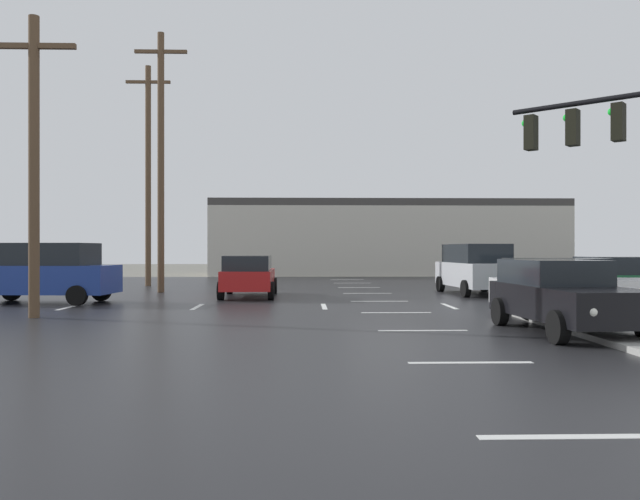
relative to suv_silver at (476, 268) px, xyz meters
The scene contains 14 objects.
ground_plane 7.02m from the suv_silver, 128.67° to the right, with size 120.00×120.00×0.00m, color slate.
road_asphalt 7.02m from the suv_silver, 128.67° to the right, with size 44.00×44.00×0.02m, color #232326.
snow_strip_curbside 9.48m from the suv_silver, 85.94° to the right, with size 4.00×1.60×0.06m, color white.
lane_markings 7.55m from the suv_silver, 114.73° to the right, with size 36.15×36.15×0.01m.
strip_building_background 20.84m from the suv_silver, 92.72° to the left, with size 24.69×8.00×5.29m.
suv_silver is the anchor object (origin of this frame).
sedan_green 6.75m from the suv_silver, 57.69° to the right, with size 4.56×2.07×1.58m.
suv_blue 16.26m from the suv_silver, 166.52° to the right, with size 4.96×2.50×2.03m.
sedan_red 9.16m from the suv_silver, behind, with size 2.05×4.55×1.58m.
sedan_white 8.85m from the suv_silver, 88.69° to the right, with size 4.68×2.43×1.58m.
sedan_black 11.84m from the suv_silver, 96.46° to the right, with size 2.21×4.61×1.58m.
utility_pole_mid 16.77m from the suv_silver, 149.16° to the right, with size 2.20×0.28×8.03m.
utility_pole_far 13.87m from the suv_silver, behind, with size 2.20×0.28×10.99m.
utility_pole_distant 16.66m from the suv_silver, 156.79° to the left, with size 2.20×0.28×10.98m.
Camera 1 is at (-2.69, -20.03, 1.83)m, focal length 35.56 mm.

